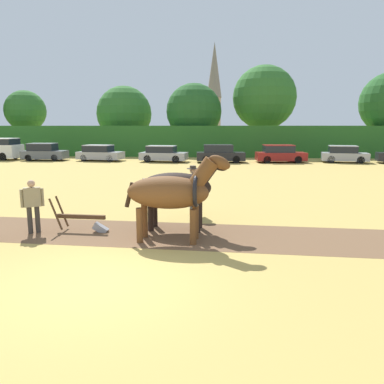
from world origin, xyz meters
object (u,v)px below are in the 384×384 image
tree_left (25,111)px  parked_car_left (44,152)px  tree_center_left (124,114)px  tree_center (194,111)px  parked_car_center_left (100,153)px  draft_horse_lead_left (172,192)px  parked_car_far_right (344,154)px  parked_car_center (163,154)px  farmer_at_plow (32,203)px  farmer_beside_team (193,186)px  church_spire (214,90)px  plow (85,221)px  parked_car_right (280,154)px  draft_horse_lead_right (179,187)px  tree_center_right (264,98)px  parked_car_center_right (220,154)px

tree_left → parked_car_left: (6.86, -9.78, -4.17)m
tree_center_left → tree_center: tree_center is taller
tree_left → parked_car_center_left: 16.17m
draft_horse_lead_left → parked_car_far_right: (11.82, 23.90, -0.66)m
parked_car_center → farmer_at_plow: bearing=-84.5°
farmer_beside_team → parked_car_far_right: bearing=80.9°
church_spire → farmer_at_plow: church_spire is taller
tree_center_left → farmer_beside_team: size_ratio=4.43×
plow → parked_car_left: 26.19m
parked_car_right → draft_horse_lead_right: bearing=-109.4°
draft_horse_lead_left → parked_car_center: bearing=102.5°
parked_car_center_left → parked_car_far_right: parked_car_far_right is taller
church_spire → tree_center_right: bearing=-79.3°
tree_left → tree_center_left: 11.78m
parked_car_center_right → parked_car_center: bearing=174.4°
parked_car_center_right → parked_car_right: (5.27, 0.52, -0.01)m
church_spire → parked_car_center: (-3.14, -45.41, -9.65)m
tree_center → parked_car_far_right: 16.67m
draft_horse_lead_left → parked_car_right: (6.25, 23.60, -0.63)m
farmer_beside_team → parked_car_left: bearing=147.4°
tree_left → parked_car_far_right: (34.01, -9.55, -4.22)m
farmer_beside_team → parked_car_center_right: 19.88m
draft_horse_lead_left → parked_car_center_right: draft_horse_lead_left is taller
tree_center → church_spire: size_ratio=0.40×
church_spire → farmer_at_plow: size_ratio=12.43×
plow → parked_car_right: size_ratio=0.40×
tree_left → parked_car_center_right: (23.17, -10.38, -4.19)m
farmer_beside_team → parked_car_center_left: size_ratio=0.41×
tree_center_right → tree_left: bearing=180.0°
farmer_beside_team → parked_car_right: (5.95, 20.39, -0.30)m
plow → church_spire: bearing=91.0°
draft_horse_lead_right → parked_car_right: draft_horse_lead_right is taller
parked_car_center → farmer_beside_team: bearing=-71.9°
plow → tree_center_right: bearing=78.0°
farmer_at_plow → parked_car_center_right: bearing=137.6°
farmer_beside_team → parked_car_center: size_ratio=0.41×
parked_car_right → tree_center_left: bearing=143.9°
draft_horse_lead_left → farmer_beside_team: (0.30, 3.21, -0.33)m
parked_car_left → parked_car_center_left: (5.30, 0.00, -0.06)m
draft_horse_lead_left → parked_car_right: bearing=77.7°
parked_car_left → parked_car_center: bearing=-5.1°
farmer_at_plow → parked_car_left: parked_car_left is taller
tree_center_right → plow: 34.34m
parked_car_right → farmer_beside_team: bearing=-110.2°
plow → parked_car_far_right: parked_car_far_right is taller
parked_car_center_left → parked_car_center_right: size_ratio=0.99×
tree_center_left → tree_center_right: bearing=-2.3°
tree_left → tree_center_left: size_ratio=0.94×
farmer_at_plow → parked_car_right: farmer_at_plow is taller
tree_center → draft_horse_lead_right: tree_center is taller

